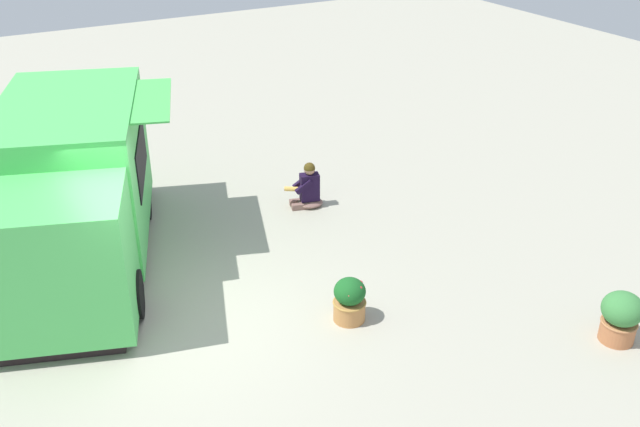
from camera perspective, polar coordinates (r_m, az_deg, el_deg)
The scene contains 5 objects.
ground_plane at distance 10.83m, azimuth -10.84°, elevation -8.42°, with size 40.00×40.00×0.00m, color #A8A592.
food_truck at distance 12.14m, azimuth -19.41°, elevation 1.45°, with size 4.10×5.81×2.58m.
person_customer at distance 13.67m, azimuth -0.98°, elevation 1.96°, with size 0.78×0.56×0.91m.
planter_flowering_near at distance 10.46m, azimuth 2.41°, elevation -6.99°, with size 0.50×0.50×0.70m.
planter_flowering_far at distance 10.86m, azimuth 23.13°, elevation -7.63°, with size 0.58×0.58×0.78m.
Camera 1 is at (2.39, 8.48, 6.29)m, focal length 39.60 mm.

